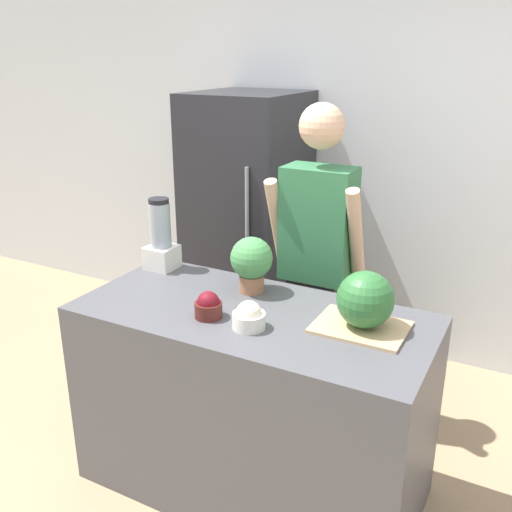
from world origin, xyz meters
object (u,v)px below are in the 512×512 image
Objects in this scene: person at (316,264)px; watermelon at (365,300)px; refrigerator at (248,225)px; blender at (161,239)px; potted_plant at (252,261)px; bowl_cherries at (208,306)px; bowl_cream at (249,317)px.

watermelon is (0.46, -0.61, 0.13)m from person.
refrigerator is 4.69× the size of blender.
potted_plant is (-0.59, 0.13, 0.02)m from watermelon.
bowl_cherries is at bearing -67.61° from refrigerator.
potted_plant is (0.03, 0.33, 0.10)m from bowl_cherries.
person reaches higher than blender.
bowl_cherries is 0.32× the size of blender.
person is 0.84m from bowl_cherries.
refrigerator is 1.06m from blender.
bowl_cherries is 0.35m from potted_plant.
bowl_cherries is 0.45× the size of potted_plant.
blender is (-1.16, 0.18, 0.03)m from watermelon.
blender reaches higher than bowl_cream.
person is at bearing 126.86° from watermelon.
watermelon is 0.63× the size of blender.
refrigerator is 1.26m from potted_plant.
bowl_cherries is at bearing -161.66° from watermelon.
bowl_cherries is at bearing -101.37° from person.
bowl_cream is at bearing -153.05° from watermelon.
refrigerator reaches higher than watermelon.
person is at bearing 92.58° from bowl_cream.
refrigerator is 12.80× the size of bowl_cream.
blender is (0.05, -1.03, 0.21)m from refrigerator.
blender is (-0.74, 0.39, 0.11)m from bowl_cream.
bowl_cherries is 0.67m from blender.
potted_plant reaches higher than bowl_cherries.
potted_plant is (0.56, -0.05, -0.01)m from blender.
bowl_cream is at bearing -61.13° from refrigerator.
refrigerator is 6.57× the size of potted_plant.
refrigerator is at bearing 118.87° from bowl_cream.
bowl_cream is 0.51× the size of potted_plant.
bowl_cherries is at bearing -95.28° from potted_plant.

